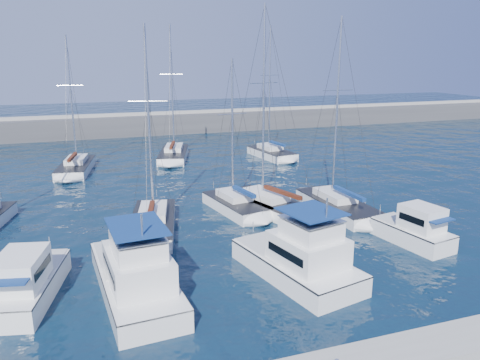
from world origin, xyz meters
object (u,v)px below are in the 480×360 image
object	(u,v)px
sailboat_mid_b	(153,223)
sailboat_back_c	(272,153)
sailboat_back_b	(174,154)
sailboat_mid_e	(338,205)
motor_yacht_port_outer	(27,284)
sailboat_back_a	(76,167)
motor_yacht_port_inner	(136,276)
sailboat_mid_c	(237,205)
motor_yacht_stbd_inner	(300,260)
motor_yacht_stbd_outer	(415,231)
sailboat_mid_d	(269,205)

from	to	relation	value
sailboat_mid_b	sailboat_back_c	world-z (taller)	sailboat_back_c
sailboat_back_b	sailboat_back_c	size ratio (longest dim) A/B	1.01
sailboat_mid_e	sailboat_back_b	distance (m)	26.08
motor_yacht_port_outer	sailboat_back_a	xyz separation A→B (m)	(2.44, 28.68, -0.43)
motor_yacht_port_inner	sailboat_back_b	distance (m)	34.49
sailboat_back_b	sailboat_mid_c	bearing A→B (deg)	-71.61
sailboat_back_b	sailboat_mid_b	bearing A→B (deg)	-88.56
motor_yacht_stbd_inner	sailboat_mid_e	size ratio (longest dim) A/B	0.57
motor_yacht_port_inner	sailboat_back_c	world-z (taller)	sailboat_back_c
motor_yacht_stbd_outer	sailboat_back_b	bearing A→B (deg)	97.18
motor_yacht_port_outer	sailboat_back_a	size ratio (longest dim) A/B	0.50
sailboat_mid_e	motor_yacht_stbd_inner	bearing A→B (deg)	-132.60
motor_yacht_port_inner	sailboat_back_c	xyz separation A→B (m)	(20.23, 30.03, -0.59)
sailboat_mid_c	sailboat_back_c	size ratio (longest dim) A/B	0.77
motor_yacht_port_outer	motor_yacht_port_inner	size ratio (longest dim) A/B	0.73
sailboat_mid_e	sailboat_back_a	size ratio (longest dim) A/B	1.05
motor_yacht_stbd_inner	sailboat_back_c	world-z (taller)	sailboat_back_c
motor_yacht_stbd_outer	sailboat_back_a	bearing A→B (deg)	116.54
motor_yacht_port_outer	sailboat_mid_b	size ratio (longest dim) A/B	0.50
motor_yacht_port_inner	motor_yacht_stbd_outer	bearing A→B (deg)	-1.01
sailboat_mid_d	sailboat_mid_e	xyz separation A→B (m)	(5.21, -1.95, -0.00)
motor_yacht_stbd_inner	motor_yacht_port_inner	bearing A→B (deg)	161.56
sailboat_mid_c	sailboat_back_a	distance (m)	22.21
motor_yacht_stbd_outer	sailboat_mid_c	xyz separation A→B (m)	(-9.08, 10.50, -0.43)
motor_yacht_stbd_inner	sailboat_mid_e	world-z (taller)	sailboat_mid_e
sailboat_mid_c	sailboat_mid_d	distance (m)	2.67
sailboat_mid_c	sailboat_mid_d	size ratio (longest dim) A/B	0.76
motor_yacht_port_inner	sailboat_mid_c	size ratio (longest dim) A/B	0.81
sailboat_back_b	sailboat_back_c	world-z (taller)	sailboat_back_b
sailboat_mid_d	sailboat_back_a	size ratio (longest dim) A/B	1.11
sailboat_mid_c	sailboat_mid_d	world-z (taller)	sailboat_mid_d
sailboat_back_b	motor_yacht_stbd_inner	bearing A→B (deg)	-73.13
sailboat_mid_b	sailboat_back_c	bearing A→B (deg)	61.23
motor_yacht_port_inner	sailboat_mid_c	xyz separation A→B (m)	(9.43, 11.61, -0.62)
motor_yacht_stbd_outer	sailboat_mid_e	xyz separation A→B (m)	(-1.35, 7.68, -0.42)
motor_yacht_port_outer	sailboat_back_c	world-z (taller)	sailboat_back_c
sailboat_mid_e	motor_yacht_port_outer	bearing A→B (deg)	-164.48
motor_yacht_port_inner	sailboat_back_c	distance (m)	36.22
sailboat_back_c	motor_yacht_port_outer	bearing A→B (deg)	-140.03
motor_yacht_stbd_outer	sailboat_mid_c	size ratio (longest dim) A/B	0.46
sailboat_mid_b	motor_yacht_port_inner	bearing A→B (deg)	-91.30
motor_yacht_port_inner	sailboat_back_a	bearing A→B (deg)	91.14
sailboat_back_a	sailboat_back_c	world-z (taller)	sailboat_back_c
motor_yacht_port_inner	sailboat_mid_d	xyz separation A→B (m)	(11.95, 10.74, -0.61)
sailboat_mid_d	sailboat_mid_e	distance (m)	5.56
motor_yacht_port_inner	sailboat_mid_e	distance (m)	19.28
sailboat_mid_b	sailboat_mid_c	size ratio (longest dim) A/B	1.18
motor_yacht_stbd_outer	sailboat_mid_e	bearing A→B (deg)	90.02
sailboat_mid_e	sailboat_mid_d	bearing A→B (deg)	156.80
sailboat_mid_d	sailboat_mid_e	bearing A→B (deg)	-38.67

